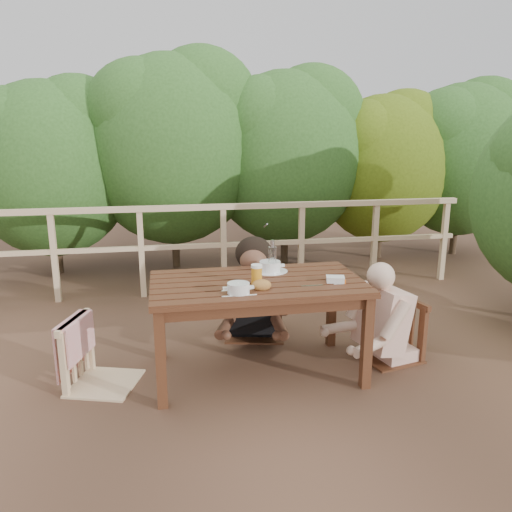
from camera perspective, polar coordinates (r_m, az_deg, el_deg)
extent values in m
plane|color=brown|center=(3.92, 0.14, -13.04)|extent=(60.00, 60.00, 0.00)
cube|color=#3F2112|center=(3.77, 0.14, -8.22)|extent=(1.54, 0.87, 0.71)
cube|color=tan|center=(3.72, -17.28, -7.41)|extent=(0.58, 0.58, 0.93)
cube|color=#3F2112|center=(4.43, -0.10, -2.68)|extent=(0.61, 0.61, 1.03)
cube|color=#3F2112|center=(4.12, 15.04, -5.34)|extent=(0.54, 0.54, 0.90)
cube|color=tan|center=(5.62, -3.70, 0.82)|extent=(5.60, 0.10, 1.01)
cylinder|color=silver|center=(3.37, -2.02, -3.78)|extent=(0.25, 0.25, 0.08)
cylinder|color=white|center=(3.90, 1.60, -1.27)|extent=(0.28, 0.28, 0.09)
ellipsoid|color=#9C5E29|center=(3.46, 0.62, -3.35)|extent=(0.14, 0.11, 0.08)
cylinder|color=orange|center=(3.56, 0.08, -2.21)|extent=(0.08, 0.08, 0.16)
cylinder|color=silver|center=(3.83, 1.87, -0.15)|extent=(0.07, 0.07, 0.27)
cube|color=white|center=(3.66, 9.01, -2.73)|extent=(0.15, 0.12, 0.06)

